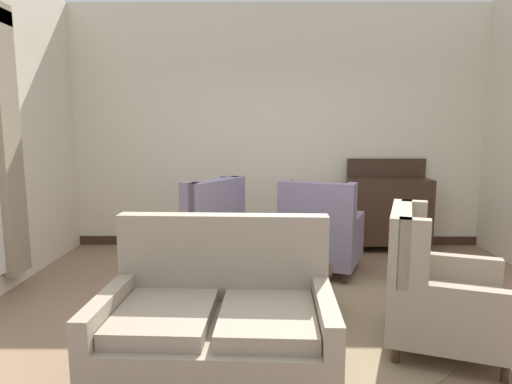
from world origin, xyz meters
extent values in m
plane|color=#896B51|center=(0.00, 0.00, 0.00)|extent=(7.98, 7.98, 0.00)
cube|color=beige|center=(0.00, 2.71, 1.64)|extent=(5.86, 0.08, 3.29)
cube|color=#382319|center=(0.00, 2.66, 0.06)|extent=(5.70, 0.03, 0.12)
cylinder|color=#847051|center=(0.00, 0.30, 0.01)|extent=(2.72, 2.72, 0.01)
cube|color=gray|center=(-2.73, 0.95, 1.46)|extent=(0.10, 0.32, 2.59)
cylinder|color=#382319|center=(-0.06, 0.34, 0.42)|extent=(0.88, 0.88, 0.04)
cylinder|color=#382319|center=(-0.06, 0.34, 0.22)|extent=(0.10, 0.10, 0.36)
cube|color=#382319|center=(0.16, 0.37, 0.04)|extent=(0.29, 0.09, 0.07)
cube|color=#382319|center=(-0.15, 0.55, 0.04)|extent=(0.16, 0.28, 0.07)
cube|color=#382319|center=(-0.15, 0.14, 0.04)|extent=(0.16, 0.28, 0.07)
cylinder|color=#4C7A66|center=(0.00, 0.33, 0.45)|extent=(0.08, 0.08, 0.02)
ellipsoid|color=#4C7A66|center=(0.00, 0.33, 0.55)|extent=(0.15, 0.15, 0.18)
cylinder|color=#4C7A66|center=(0.00, 0.33, 0.69)|extent=(0.07, 0.07, 0.09)
torus|color=#4C7A66|center=(0.00, 0.33, 0.74)|extent=(0.13, 0.13, 0.02)
cube|color=gray|center=(-0.53, -0.73, 0.28)|extent=(1.50, 0.96, 0.28)
cube|color=gray|center=(-0.52, -0.35, 0.73)|extent=(1.47, 0.20, 0.61)
cube|color=gray|center=(-0.85, -0.76, 0.47)|extent=(0.61, 0.73, 0.10)
cube|color=gray|center=(-0.21, -0.78, 0.47)|extent=(0.61, 0.73, 0.10)
cube|color=gray|center=(-1.21, -0.75, 0.52)|extent=(0.14, 0.81, 0.20)
cube|color=gray|center=(0.14, -0.80, 0.52)|extent=(0.14, 0.81, 0.20)
cylinder|color=#382319|center=(-1.15, -0.33, 0.07)|extent=(0.06, 0.06, 0.14)
cylinder|color=#382319|center=(0.12, -0.38, 0.07)|extent=(0.06, 0.06, 0.14)
cube|color=slate|center=(-1.00, 1.26, 0.29)|extent=(1.18, 1.13, 0.30)
cube|color=slate|center=(-0.68, 1.05, 0.78)|extent=(0.53, 0.71, 0.68)
cube|color=slate|center=(-0.57, 1.38, 0.86)|extent=(0.22, 0.19, 0.52)
cube|color=slate|center=(-0.93, 0.82, 0.86)|extent=(0.22, 0.19, 0.52)
cube|color=slate|center=(-0.87, 1.56, 0.54)|extent=(0.74, 0.53, 0.20)
cube|color=slate|center=(-1.22, 1.01, 0.54)|extent=(0.74, 0.53, 0.20)
cylinder|color=#382319|center=(-1.16, 1.72, 0.07)|extent=(0.06, 0.06, 0.14)
cylinder|color=#382319|center=(-1.48, 1.22, 0.07)|extent=(0.06, 0.06, 0.14)
cylinder|color=#382319|center=(-0.52, 1.31, 0.07)|extent=(0.06, 0.06, 0.14)
cylinder|color=#382319|center=(-0.85, 0.81, 0.07)|extent=(0.06, 0.06, 0.14)
cube|color=slate|center=(0.46, 1.51, 0.29)|extent=(1.06, 1.08, 0.31)
cube|color=slate|center=(0.33, 1.19, 0.76)|extent=(0.80, 0.43, 0.63)
cube|color=slate|center=(0.70, 1.14, 0.83)|extent=(0.17, 0.22, 0.48)
cube|color=slate|center=(0.04, 1.40, 0.83)|extent=(0.17, 0.22, 0.48)
cube|color=slate|center=(0.81, 1.43, 0.55)|extent=(0.37, 0.73, 0.21)
cube|color=slate|center=(0.15, 1.69, 0.55)|extent=(0.37, 0.73, 0.21)
cylinder|color=#382319|center=(0.89, 1.71, 0.07)|extent=(0.06, 0.06, 0.14)
cylinder|color=#382319|center=(0.29, 1.95, 0.07)|extent=(0.06, 0.06, 0.14)
cylinder|color=#382319|center=(0.64, 1.08, 0.07)|extent=(0.06, 0.06, 0.14)
cylinder|color=#382319|center=(0.04, 1.32, 0.07)|extent=(0.06, 0.06, 0.14)
cube|color=gray|center=(1.13, -0.25, 0.28)|extent=(1.07, 1.08, 0.28)
cube|color=gray|center=(0.80, -0.13, 0.73)|extent=(0.41, 0.85, 0.63)
cube|color=gray|center=(0.76, -0.52, 0.81)|extent=(0.22, 0.16, 0.48)
cube|color=gray|center=(1.01, 0.19, 0.81)|extent=(0.22, 0.16, 0.48)
cube|color=gray|center=(1.05, -0.62, 0.52)|extent=(0.73, 0.34, 0.20)
cube|color=gray|center=(1.30, 0.09, 0.52)|extent=(0.73, 0.34, 0.20)
cylinder|color=#382319|center=(1.33, -0.69, 0.07)|extent=(0.06, 0.06, 0.14)
cylinder|color=#382319|center=(1.56, -0.03, 0.07)|extent=(0.06, 0.06, 0.14)
cylinder|color=#382319|center=(0.70, -0.47, 0.07)|extent=(0.06, 0.06, 0.14)
cylinder|color=#382319|center=(0.92, 0.19, 0.07)|extent=(0.06, 0.06, 0.14)
cube|color=#382319|center=(1.48, 2.41, 0.54)|extent=(1.07, 0.42, 0.87)
cube|color=#382319|center=(1.48, 2.60, 1.10)|extent=(1.07, 0.04, 0.25)
cube|color=#382319|center=(1.00, 2.25, 0.05)|extent=(0.06, 0.06, 0.10)
cube|color=#382319|center=(1.97, 2.25, 0.05)|extent=(0.06, 0.06, 0.10)
cube|color=#382319|center=(1.00, 2.57, 0.05)|extent=(0.06, 0.06, 0.10)
cube|color=#382319|center=(1.97, 2.57, 0.05)|extent=(0.06, 0.06, 0.10)
camera|label=1|loc=(-0.26, -3.29, 1.63)|focal=30.22mm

